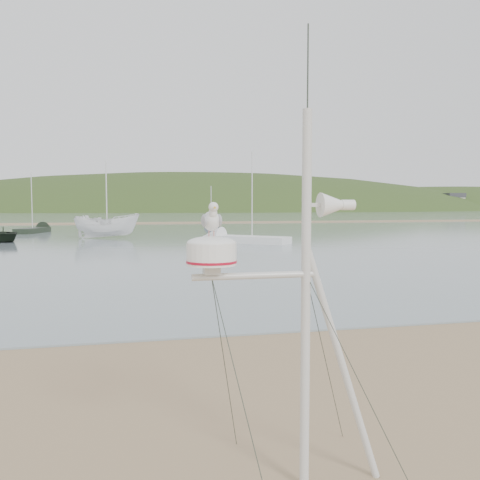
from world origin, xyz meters
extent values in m
plane|color=#8A6F50|center=(0.00, 0.00, 0.00)|extent=(560.00, 560.00, 0.00)
cube|color=slate|center=(0.00, 132.00, 0.02)|extent=(560.00, 256.00, 0.04)
cube|color=#8A6F50|center=(0.00, 70.00, 0.07)|extent=(560.00, 7.00, 0.07)
ellipsoid|color=#273B18|center=(40.00, 235.00, -22.00)|extent=(400.00, 180.00, 80.00)
ellipsoid|color=#273B18|center=(180.00, 235.00, -15.40)|extent=(300.00, 135.00, 56.00)
cube|color=white|center=(-36.00, 196.00, 4.00)|extent=(8.40, 6.30, 8.00)
cube|color=white|center=(-10.00, 196.00, 4.00)|extent=(8.40, 6.30, 8.00)
cube|color=white|center=(16.00, 196.00, 4.00)|extent=(8.40, 6.30, 8.00)
cube|color=white|center=(42.00, 196.00, 4.00)|extent=(8.40, 6.30, 8.00)
cube|color=white|center=(68.00, 196.00, 4.00)|extent=(8.40, 6.30, 8.00)
cube|color=white|center=(94.00, 196.00, 4.00)|extent=(8.40, 6.30, 8.00)
cube|color=white|center=(120.00, 196.00, 4.00)|extent=(8.40, 6.30, 8.00)
cube|color=white|center=(146.00, 196.00, 4.00)|extent=(8.40, 6.30, 8.00)
cylinder|color=silver|center=(2.12, -1.78, 1.86)|extent=(0.09, 0.09, 3.72)
cylinder|color=silver|center=(2.51, -1.78, 1.21)|extent=(0.86, 0.07, 2.44)
cylinder|color=silver|center=(1.61, -1.78, 2.14)|extent=(1.21, 0.07, 0.07)
cylinder|color=#2D382D|center=(2.12, -1.78, 4.09)|extent=(0.01, 0.01, 0.84)
cube|color=silver|center=(1.19, -1.78, 2.21)|extent=(0.15, 0.15, 0.08)
cylinder|color=white|center=(1.19, -1.78, 2.35)|extent=(0.46, 0.46, 0.20)
cylinder|color=#B60D25|center=(1.19, -1.78, 2.28)|extent=(0.47, 0.47, 0.02)
ellipsoid|color=white|center=(1.19, -1.78, 2.45)|extent=(0.46, 0.46, 0.13)
cone|color=white|center=(2.38, -1.78, 2.81)|extent=(0.24, 0.24, 0.24)
cylinder|color=white|center=(2.55, -1.78, 2.81)|extent=(0.13, 0.10, 0.10)
cube|color=silver|center=(2.21, -1.78, 2.81)|extent=(0.19, 0.04, 0.04)
cylinder|color=tan|center=(1.17, -1.78, 2.55)|extent=(0.01, 0.01, 0.07)
cylinder|color=tan|center=(1.21, -1.78, 2.55)|extent=(0.01, 0.01, 0.07)
ellipsoid|color=white|center=(1.19, -1.78, 2.66)|extent=(0.16, 0.25, 0.19)
ellipsoid|color=#9C9FA4|center=(1.12, -1.79, 2.66)|extent=(0.05, 0.20, 0.12)
ellipsoid|color=#9C9FA4|center=(1.26, -1.79, 2.66)|extent=(0.05, 0.20, 0.12)
cone|color=white|center=(1.19, -1.65, 2.64)|extent=(0.08, 0.07, 0.08)
ellipsoid|color=white|center=(1.19, -1.88, 2.74)|extent=(0.08, 0.08, 0.11)
sphere|color=white|center=(1.19, -1.90, 2.79)|extent=(0.09, 0.09, 0.09)
cone|color=gold|center=(1.19, -1.95, 2.78)|extent=(0.02, 0.05, 0.02)
imported|color=white|center=(-0.94, 36.89, 2.67)|extent=(2.12, 2.07, 5.27)
cube|color=#122040|center=(10.83, 54.72, 0.29)|extent=(1.58, 4.19, 0.50)
cone|color=#122040|center=(11.00, 57.34, 0.29)|extent=(1.41, 1.52, 1.32)
cylinder|color=silver|center=(10.83, 54.72, 2.80)|extent=(0.08, 0.08, 4.53)
cube|color=black|center=(-8.29, 46.40, 0.29)|extent=(2.86, 5.15, 0.50)
cone|color=black|center=(-7.42, 49.42, 0.29)|extent=(1.98, 2.09, 1.57)
cylinder|color=silver|center=(-8.29, 46.40, 3.24)|extent=(0.08, 0.08, 5.40)
cube|color=white|center=(9.39, 28.88, 0.29)|extent=(5.26, 4.97, 0.50)
cone|color=white|center=(6.78, 31.22, 0.29)|extent=(2.60, 2.59, 1.76)
cylinder|color=silver|center=(9.39, 28.88, 3.56)|extent=(0.08, 0.08, 6.04)
camera|label=1|loc=(0.40, -6.41, 2.81)|focal=38.00mm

